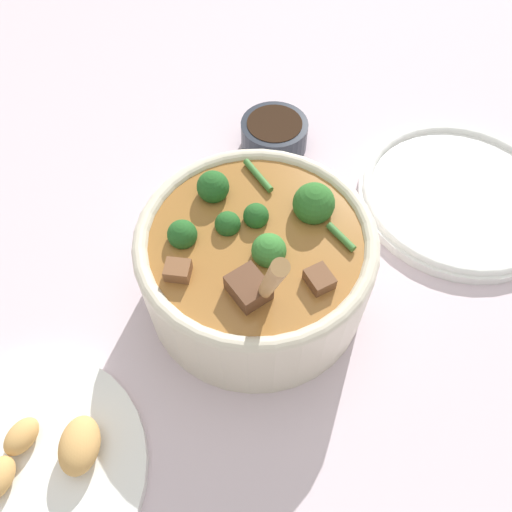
# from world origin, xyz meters

# --- Properties ---
(ground_plane) EXTENTS (4.00, 4.00, 0.00)m
(ground_plane) POSITION_xyz_m (0.00, 0.00, 0.00)
(ground_plane) COLOR silver
(stew_bowl) EXTENTS (0.24, 0.24, 0.25)m
(stew_bowl) POSITION_xyz_m (-0.00, -0.00, 0.06)
(stew_bowl) COLOR beige
(stew_bowl) RESTS_ON ground_plane
(condiment_bowl) EXTENTS (0.09, 0.09, 0.04)m
(condiment_bowl) POSITION_xyz_m (0.19, -0.14, 0.02)
(condiment_bowl) COLOR #232833
(condiment_bowl) RESTS_ON ground_plane
(empty_plate) EXTENTS (0.26, 0.26, 0.02)m
(empty_plate) POSITION_xyz_m (-0.02, -0.29, 0.01)
(empty_plate) COLOR white
(empty_plate) RESTS_ON ground_plane
(food_plate) EXTENTS (0.24, 0.24, 0.04)m
(food_plate) POSITION_xyz_m (-0.06, 0.28, 0.01)
(food_plate) COLOR white
(food_plate) RESTS_ON ground_plane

